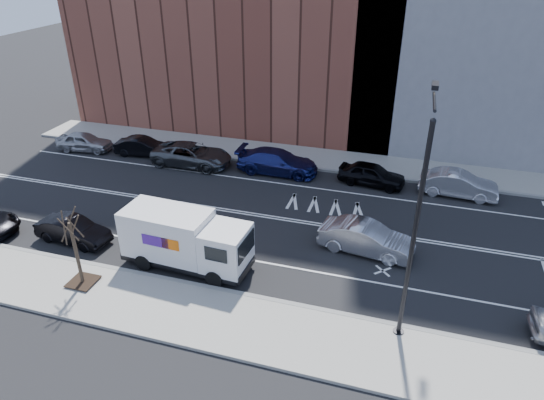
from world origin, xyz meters
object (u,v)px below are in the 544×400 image
Objects in this scene: far_parked_a at (84,142)px; driving_sedan at (366,238)px; far_parked_b at (143,147)px; fedex_van at (185,239)px.

far_parked_a is 0.87× the size of driving_sedan.
far_parked_b is 18.81m from driving_sedan.
driving_sedan is at bearing -115.64° from far_parked_a.
driving_sedan reaches higher than far_parked_a.
fedex_van reaches higher than driving_sedan.
driving_sedan is at bearing -120.33° from far_parked_b.
far_parked_b is (4.64, 0.47, -0.03)m from far_parked_a.
far_parked_b is at bearing 131.18° from fedex_van.
far_parked_a is (-13.68, 11.02, -0.79)m from fedex_van.
far_parked_a is at bearing 89.82° from far_parked_b.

